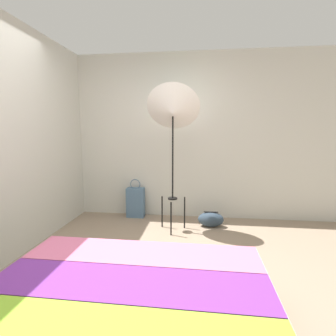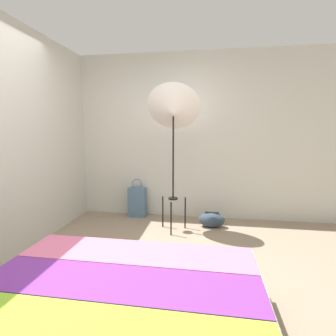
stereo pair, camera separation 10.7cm
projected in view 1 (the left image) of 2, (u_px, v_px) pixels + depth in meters
name	position (u px, v px, depth m)	size (l,w,h in m)	color
ground_plane	(112.00, 298.00, 2.21)	(14.00, 14.00, 0.00)	gray
wall_back	(156.00, 137.00, 4.23)	(8.00, 0.05, 2.60)	beige
wall_side_left	(33.00, 139.00, 3.17)	(0.05, 8.00, 2.60)	beige
photo_umbrella	(173.00, 112.00, 3.49)	(0.73, 0.57, 2.01)	black
tote_bag	(136.00, 202.00, 4.26)	(0.28, 0.16, 0.62)	slate
duffel_bag	(211.00, 219.00, 3.84)	(0.38, 0.22, 0.22)	#2D3D4C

